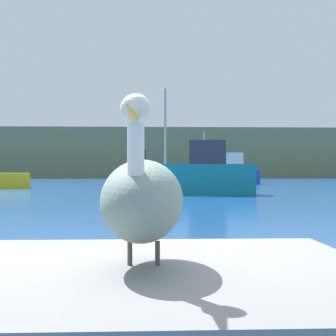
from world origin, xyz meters
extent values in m
plane|color=#194C93|center=(0.00, 0.00, 0.00)|extent=(260.00, 260.00, 0.00)
cube|color=#6B7A51|center=(0.00, 78.78, 3.51)|extent=(140.00, 13.95, 7.03)
cube|color=gray|center=(-0.06, -0.96, 0.32)|extent=(2.81, 2.60, 0.64)
ellipsoid|color=gray|center=(-0.06, -0.96, 1.03)|extent=(0.58, 1.12, 0.49)
cylinder|color=white|center=(-0.10, -1.33, 1.29)|extent=(0.09, 0.09, 0.38)
sphere|color=white|center=(-0.10, -1.33, 1.53)|extent=(0.17, 0.17, 0.17)
cone|color=gold|center=(-0.12, -1.59, 1.50)|extent=(0.10, 0.36, 0.09)
cylinder|color=#4C4742|center=(0.03, -0.91, 0.71)|extent=(0.03, 0.03, 0.15)
cylinder|color=#4C4742|center=(-0.14, -0.89, 0.71)|extent=(0.03, 0.03, 0.15)
cube|color=blue|center=(6.94, 41.86, 0.58)|extent=(6.07, 2.96, 1.16)
cube|color=silver|center=(7.48, 41.75, 1.87)|extent=(2.25, 1.75, 1.43)
cylinder|color=#B2B2B2|center=(5.23, 42.21, 2.78)|extent=(0.12, 0.12, 3.23)
cylinder|color=#3F382D|center=(4.20, 42.43, 1.51)|extent=(0.10, 0.10, 0.70)
cube|color=teal|center=(2.70, 22.13, 0.73)|extent=(5.60, 2.55, 1.46)
cube|color=#2D333D|center=(3.14, 22.04, 2.02)|extent=(1.91, 1.70, 1.11)
cylinder|color=#B2B2B2|center=(1.11, 22.43, 3.28)|extent=(0.12, 0.12, 3.64)
cylinder|color=#3F382D|center=(0.15, 22.61, 1.81)|extent=(0.10, 0.10, 0.70)
sphere|color=red|center=(0.12, 9.79, 0.27)|extent=(0.55, 0.55, 0.55)
camera|label=1|loc=(-0.07, -4.24, 1.22)|focal=59.31mm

